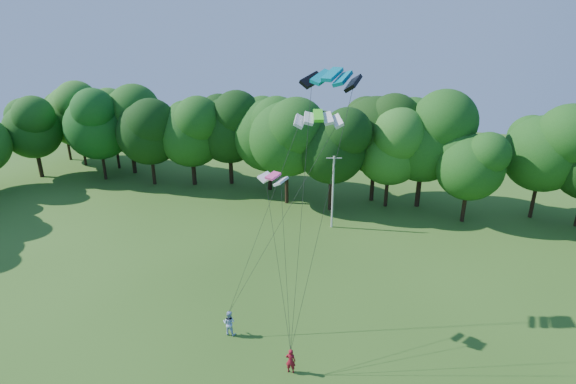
% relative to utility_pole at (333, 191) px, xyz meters
% --- Properties ---
extents(utility_pole, '(1.45, 0.61, 7.58)m').
position_rel_utility_pole_xyz_m(utility_pole, '(0.00, 0.00, 0.00)').
color(utility_pole, silver).
rests_on(utility_pole, ground).
extents(kite_flyer_left, '(0.65, 0.48, 1.66)m').
position_rel_utility_pole_xyz_m(kite_flyer_left, '(3.01, -20.76, -3.09)').
color(kite_flyer_left, maroon).
rests_on(kite_flyer_left, ground).
extents(kite_flyer_right, '(0.92, 0.74, 1.80)m').
position_rel_utility_pole_xyz_m(kite_flyer_right, '(-2.06, -18.86, -3.01)').
color(kite_flyer_right, '#ACC4EF').
rests_on(kite_flyer_right, ground).
extents(kite_teal, '(3.45, 2.17, 0.68)m').
position_rel_utility_pole_xyz_m(kite_teal, '(3.95, -16.86, 13.23)').
color(kite_teal, '#047A8E').
rests_on(kite_teal, ground).
extents(kite_green, '(3.37, 2.40, 0.63)m').
position_rel_utility_pole_xyz_m(kite_green, '(2.17, -13.25, 10.22)').
color(kite_green, '#42E322').
rests_on(kite_green, ground).
extents(kite_pink, '(2.07, 1.47, 0.32)m').
position_rel_utility_pole_xyz_m(kite_pink, '(0.37, -16.69, 6.99)').
color(kite_pink, '#EA418D').
rests_on(kite_pink, ground).
extents(tree_back_west, '(9.21, 9.21, 13.40)m').
position_rel_utility_pole_xyz_m(tree_back_west, '(-32.43, 4.13, 4.45)').
color(tree_back_west, '#3A2A17').
rests_on(tree_back_west, ground).
extents(tree_back_center, '(9.56, 9.56, 13.91)m').
position_rel_utility_pole_xyz_m(tree_back_center, '(2.49, 8.89, 4.77)').
color(tree_back_center, black).
rests_on(tree_back_center, ground).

